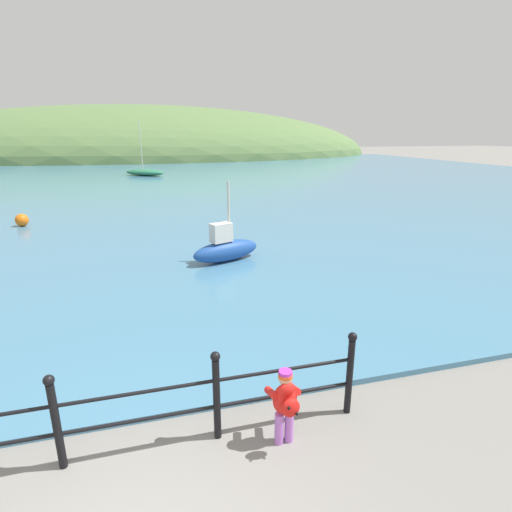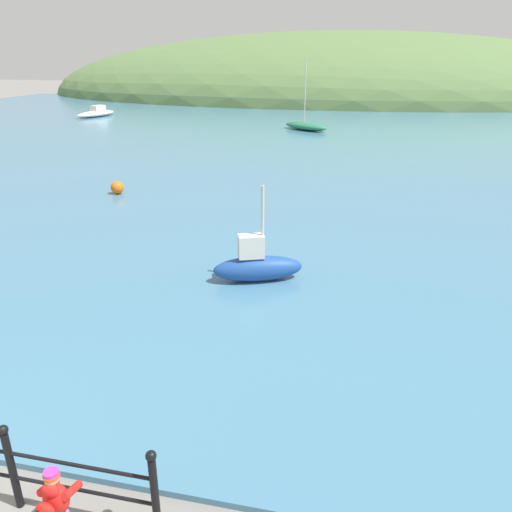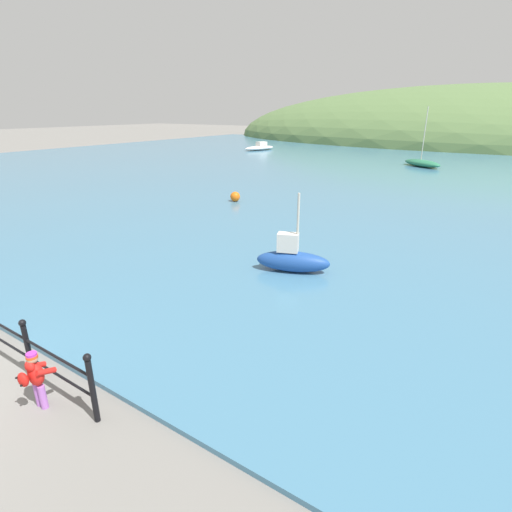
% 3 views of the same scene
% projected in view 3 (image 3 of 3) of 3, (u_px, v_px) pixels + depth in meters
% --- Properties ---
extents(water, '(80.00, 60.00, 0.10)m').
position_uv_depth(water, '(409.00, 170.00, 31.45)').
color(water, teal).
rests_on(water, ground).
extents(far_hillside, '(79.66, 43.81, 16.13)m').
position_uv_depth(far_hillside, '(472.00, 141.00, 60.65)').
color(far_hillside, '#567542').
rests_on(far_hillside, ground).
extents(iron_railing, '(5.50, 0.12, 1.21)m').
position_uv_depth(iron_railing, '(2.00, 333.00, 7.35)').
color(iron_railing, black).
rests_on(iron_railing, ground).
extents(child_in_coat, '(0.38, 0.53, 1.00)m').
position_uv_depth(child_in_coat, '(35.00, 376.00, 6.25)').
color(child_in_coat, '#AD66C6').
rests_on(child_in_coat, ground).
extents(boat_white_sailboat, '(2.48, 4.32, 0.92)m').
position_uv_depth(boat_white_sailboat, '(260.00, 147.00, 46.01)').
color(boat_white_sailboat, silver).
rests_on(boat_white_sailboat, water).
extents(boat_twin_mast, '(2.20, 1.34, 2.30)m').
position_uv_depth(boat_twin_mast, '(292.00, 259.00, 11.48)').
color(boat_twin_mast, '#1E4793').
rests_on(boat_twin_mast, water).
extents(boat_far_right, '(3.79, 3.18, 4.66)m').
position_uv_depth(boat_far_right, '(422.00, 163.00, 32.68)').
color(boat_far_right, '#287551').
rests_on(boat_far_right, water).
extents(mooring_buoy, '(0.50, 0.50, 0.50)m').
position_uv_depth(mooring_buoy, '(235.00, 197.00, 20.32)').
color(mooring_buoy, orange).
rests_on(mooring_buoy, water).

